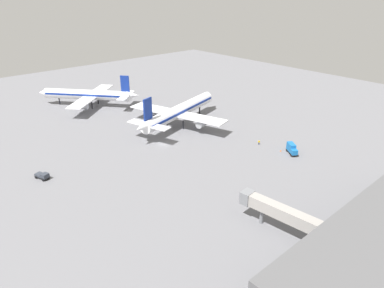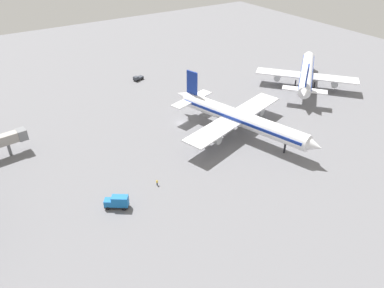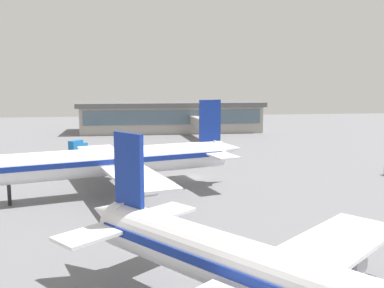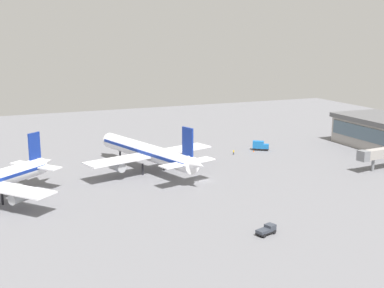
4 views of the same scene
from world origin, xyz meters
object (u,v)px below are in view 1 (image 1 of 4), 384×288
(pushback_tractor, at_px, (43,176))
(safety_cone_near_gate, at_px, (281,151))
(catering_truck, at_px, (292,149))
(ground_crew_worker, at_px, (259,142))
(airplane_at_gate, at_px, (179,111))
(airplane_taxiing, at_px, (89,95))

(pushback_tractor, bearing_deg, safety_cone_near_gate, 44.32)
(catering_truck, bearing_deg, ground_crew_worker, -133.68)
(airplane_at_gate, height_order, safety_cone_near_gate, airplane_at_gate)
(catering_truck, xyz_separation_m, safety_cone_near_gate, (-1.28, 3.25, -1.40))
(airplane_taxiing, bearing_deg, safety_cone_near_gate, 156.01)
(airplane_at_gate, height_order, airplane_taxiing, airplane_at_gate)
(ground_crew_worker, bearing_deg, safety_cone_near_gate, -116.68)
(airplane_at_gate, relative_size, airplane_taxiing, 1.27)
(airplane_at_gate, height_order, ground_crew_worker, airplane_at_gate)
(safety_cone_near_gate, bearing_deg, airplane_at_gate, 102.85)
(safety_cone_near_gate, bearing_deg, pushback_tractor, 152.38)
(pushback_tractor, relative_size, safety_cone_near_gate, 7.95)
(ground_crew_worker, bearing_deg, catering_truck, -112.53)
(airplane_at_gate, distance_m, safety_cone_near_gate, 43.28)
(ground_crew_worker, distance_m, safety_cone_near_gate, 8.54)
(safety_cone_near_gate, bearing_deg, ground_crew_worker, 97.15)
(airplane_at_gate, xyz_separation_m, catering_truck, (10.83, -45.11, -4.09))
(pushback_tractor, distance_m, ground_crew_worker, 70.67)
(airplane_at_gate, relative_size, pushback_tractor, 10.74)
(airplane_at_gate, distance_m, pushback_tractor, 57.69)
(catering_truck, bearing_deg, safety_cone_near_gate, -123.51)
(ground_crew_worker, bearing_deg, pushback_tractor, 124.23)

